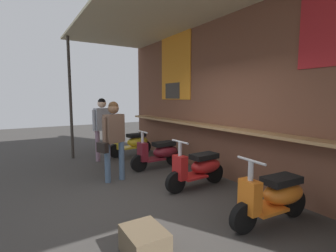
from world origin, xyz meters
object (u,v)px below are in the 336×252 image
(shopper_with_handbag, at_px, (113,133))
(merchandise_crate, at_px, (144,242))
(scooter_yellow, at_px, (133,142))
(scooter_orange, at_px, (275,196))
(shopper_browsing, at_px, (102,122))
(scooter_red, at_px, (199,168))
(scooter_maroon, at_px, (160,153))

(shopper_with_handbag, height_order, merchandise_crate, shopper_with_handbag)
(merchandise_crate, bearing_deg, shopper_with_handbag, 167.45)
(scooter_yellow, distance_m, scooter_orange, 4.86)
(scooter_orange, xyz_separation_m, shopper_browsing, (-4.72, -0.97, 0.69))
(scooter_yellow, height_order, shopper_with_handbag, shopper_with_handbag)
(shopper_browsing, bearing_deg, merchandise_crate, 154.83)
(scooter_yellow, height_order, merchandise_crate, scooter_yellow)
(scooter_orange, bearing_deg, shopper_with_handbag, -61.03)
(scooter_orange, height_order, shopper_with_handbag, shopper_with_handbag)
(scooter_yellow, relative_size, shopper_with_handbag, 0.84)
(scooter_yellow, relative_size, scooter_orange, 1.00)
(scooter_red, height_order, shopper_browsing, shopper_browsing)
(scooter_maroon, relative_size, shopper_browsing, 0.81)
(shopper_browsing, xyz_separation_m, merchandise_crate, (4.41, -0.91, -0.93))
(scooter_red, bearing_deg, scooter_orange, 87.34)
(shopper_with_handbag, bearing_deg, scooter_orange, 3.94)
(scooter_yellow, height_order, scooter_orange, same)
(scooter_maroon, xyz_separation_m, shopper_with_handbag, (0.34, -1.30, 0.63))
(shopper_with_handbag, bearing_deg, shopper_browsing, 149.21)
(shopper_with_handbag, distance_m, merchandise_crate, 2.76)
(scooter_red, relative_size, shopper_browsing, 0.81)
(scooter_yellow, relative_size, shopper_browsing, 0.81)
(scooter_yellow, xyz_separation_m, shopper_browsing, (0.14, -0.97, 0.69))
(shopper_with_handbag, relative_size, merchandise_crate, 3.18)
(scooter_orange, bearing_deg, scooter_yellow, -85.47)
(shopper_with_handbag, xyz_separation_m, shopper_browsing, (-1.85, 0.34, 0.06))
(merchandise_crate, bearing_deg, scooter_orange, 80.66)
(scooter_maroon, relative_size, shopper_with_handbag, 0.84)
(scooter_maroon, distance_m, shopper_browsing, 1.92)
(scooter_maroon, distance_m, scooter_orange, 3.21)
(scooter_orange, height_order, merchandise_crate, scooter_orange)
(scooter_orange, relative_size, shopper_browsing, 0.81)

